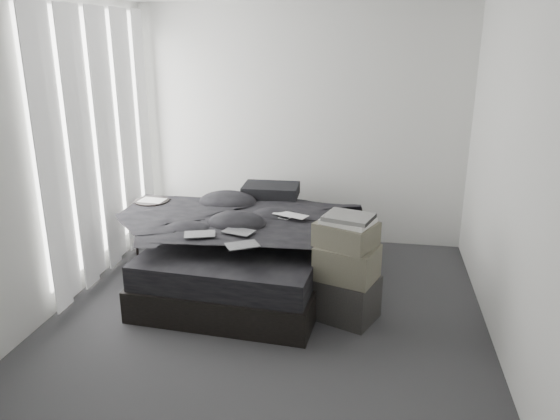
% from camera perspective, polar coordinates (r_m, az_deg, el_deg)
% --- Properties ---
extents(floor, '(3.60, 4.20, 0.01)m').
position_cam_1_polar(floor, '(4.54, -1.81, -12.17)').
color(floor, '#333335').
rests_on(floor, ground).
extents(wall_back, '(3.60, 0.01, 2.60)m').
position_cam_1_polar(wall_back, '(6.07, 2.18, 8.71)').
color(wall_back, silver).
rests_on(wall_back, ground).
extents(wall_front, '(3.60, 0.01, 2.60)m').
position_cam_1_polar(wall_front, '(2.16, -13.84, -9.66)').
color(wall_front, silver).
rests_on(wall_front, ground).
extents(wall_left, '(0.01, 4.20, 2.60)m').
position_cam_1_polar(wall_left, '(4.75, -23.82, 4.55)').
color(wall_left, silver).
rests_on(wall_left, ground).
extents(wall_right, '(0.01, 4.20, 2.60)m').
position_cam_1_polar(wall_right, '(4.08, 23.62, 2.54)').
color(wall_right, silver).
rests_on(wall_right, ground).
extents(window_left, '(0.02, 2.00, 2.30)m').
position_cam_1_polar(window_left, '(5.48, -18.60, 7.31)').
color(window_left, white).
rests_on(window_left, wall_left).
extents(curtain_left, '(0.06, 2.12, 2.48)m').
position_cam_1_polar(curtain_left, '(5.47, -18.06, 6.59)').
color(curtain_left, white).
rests_on(curtain_left, wall_left).
extents(bed, '(1.69, 2.14, 0.28)m').
position_cam_1_polar(bed, '(5.25, -3.35, -6.10)').
color(bed, black).
rests_on(bed, floor).
extents(mattress, '(1.62, 2.08, 0.22)m').
position_cam_1_polar(mattress, '(5.15, -3.40, -3.59)').
color(mattress, black).
rests_on(mattress, bed).
extents(duvet, '(1.62, 1.84, 0.24)m').
position_cam_1_polar(duvet, '(5.03, -3.62, -1.39)').
color(duvet, black).
rests_on(duvet, mattress).
extents(pillow_lower, '(0.64, 0.46, 0.14)m').
position_cam_1_polar(pillow_lower, '(5.82, -1.56, 0.86)').
color(pillow_lower, black).
rests_on(pillow_lower, mattress).
extents(pillow_upper, '(0.59, 0.41, 0.13)m').
position_cam_1_polar(pillow_upper, '(5.75, -0.96, 2.03)').
color(pillow_upper, black).
rests_on(pillow_upper, pillow_lower).
extents(laptop, '(0.38, 0.32, 0.03)m').
position_cam_1_polar(laptop, '(4.98, 0.82, 0.05)').
color(laptop, silver).
rests_on(laptop, duvet).
extents(comic_a, '(0.30, 0.24, 0.01)m').
position_cam_1_polar(comic_a, '(4.64, -8.42, -1.67)').
color(comic_a, black).
rests_on(comic_a, duvet).
extents(comic_b, '(0.29, 0.23, 0.01)m').
position_cam_1_polar(comic_b, '(4.66, -4.36, -1.32)').
color(comic_b, black).
rests_on(comic_b, duvet).
extents(comic_c, '(0.31, 0.28, 0.01)m').
position_cam_1_polar(comic_c, '(4.36, -3.99, -2.64)').
color(comic_c, black).
rests_on(comic_c, duvet).
extents(side_stand, '(0.43, 0.43, 0.64)m').
position_cam_1_polar(side_stand, '(5.83, -13.01, -2.10)').
color(side_stand, black).
rests_on(side_stand, floor).
extents(papers, '(0.26, 0.20, 0.01)m').
position_cam_1_polar(papers, '(5.72, -13.22, 0.95)').
color(papers, white).
rests_on(papers, side_stand).
extents(floor_books, '(0.16, 0.23, 0.16)m').
position_cam_1_polar(floor_books, '(5.73, -12.08, -4.99)').
color(floor_books, black).
rests_on(floor_books, floor).
extents(box_lower, '(0.61, 0.55, 0.37)m').
position_cam_1_polar(box_lower, '(4.63, 6.80, -9.06)').
color(box_lower, black).
rests_on(box_lower, floor).
extents(box_mid, '(0.56, 0.50, 0.28)m').
position_cam_1_polar(box_mid, '(4.48, 7.01, -5.46)').
color(box_mid, '#595646').
rests_on(box_mid, box_lower).
extents(box_upper, '(0.55, 0.51, 0.19)m').
position_cam_1_polar(box_upper, '(4.41, 6.94, -2.52)').
color(box_upper, '#595646').
rests_on(box_upper, box_mid).
extents(art_book_white, '(0.47, 0.43, 0.04)m').
position_cam_1_polar(art_book_white, '(4.37, 7.12, -1.12)').
color(art_book_white, silver).
rests_on(art_book_white, box_upper).
extents(art_book_snake, '(0.44, 0.39, 0.03)m').
position_cam_1_polar(art_book_snake, '(4.34, 7.21, -0.74)').
color(art_book_snake, silver).
rests_on(art_book_snake, art_book_white).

